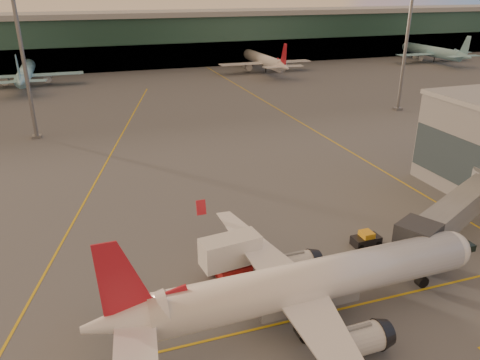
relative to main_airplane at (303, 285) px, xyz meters
name	(u,v)px	position (x,y,z in m)	size (l,w,h in m)	color
taxi_markings	(120,170)	(-10.98, 39.48, -3.33)	(100.12, 173.00, 0.01)	gold
terminal	(110,40)	(-3.66, 136.79, 5.42)	(400.00, 20.00, 17.60)	#19382D
mast_west_near	(23,54)	(-23.66, 60.99, 11.53)	(2.40, 2.40, 25.60)	slate
mast_east_near	(407,41)	(51.34, 56.99, 11.53)	(2.40, 2.40, 25.60)	slate
distant_aircraft_row	(43,85)	(-24.66, 112.99, -3.34)	(290.00, 34.00, 13.00)	#84C5DD
main_airplane	(303,285)	(0.00, 0.00, 0.00)	(33.97, 30.53, 10.27)	white
jet_bridge	(462,206)	(22.58, 7.13, 0.23)	(21.75, 12.88, 5.32)	slate
catering_truck	(231,255)	(-3.72, 7.56, -0.87)	(5.83, 3.06, 4.33)	#A11717
pushback_tug	(366,240)	(11.82, 8.63, -2.70)	(3.06, 1.70, 1.56)	black
cone_wing_left	(235,225)	(-0.22, 17.03, -3.10)	(0.39, 0.39, 0.49)	orange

